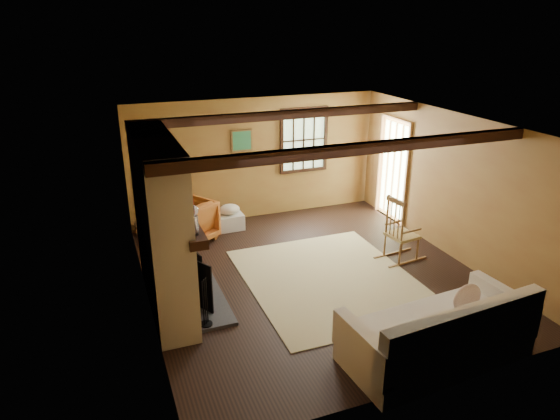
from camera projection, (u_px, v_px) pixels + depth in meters
name	position (u px, v px, depth m)	size (l,w,h in m)	color
ground	(312.00, 276.00, 7.85)	(5.50, 5.50, 0.00)	black
room_envelope	(321.00, 170.00, 7.56)	(5.02, 5.52, 2.44)	olive
fireplace	(164.00, 232.00, 6.72)	(1.02, 2.30, 2.40)	#B05A44
rug	(329.00, 279.00, 7.74)	(2.50, 3.00, 0.01)	tan
rocking_chair	(400.00, 233.00, 8.24)	(0.85, 0.52, 1.11)	tan
sofa	(440.00, 337.00, 5.81)	(2.31, 1.17, 0.91)	silver
firewood_pile	(155.00, 226.00, 9.39)	(0.72, 0.13, 0.26)	#4F3522
laundry_basket	(230.00, 222.00, 9.55)	(0.50, 0.38, 0.30)	silver
basket_pillow	(229.00, 209.00, 9.46)	(0.40, 0.32, 0.20)	silver
armchair	(188.00, 222.00, 8.94)	(0.82, 0.84, 0.76)	#BF6026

